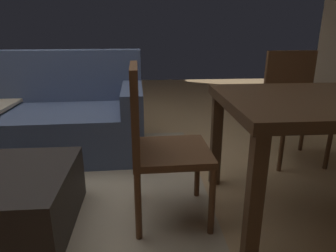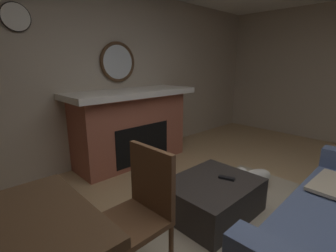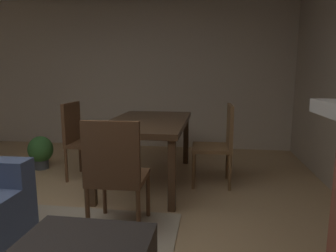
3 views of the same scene
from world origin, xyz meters
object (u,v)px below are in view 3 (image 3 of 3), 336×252
(dining_chair_south, at_px, (220,140))
(dining_chair_north, at_px, (81,136))
(dining_chair_west, at_px, (116,170))
(potted_plant, at_px, (41,151))
(dining_table, at_px, (148,126))

(dining_chair_south, height_order, dining_chair_north, same)
(dining_chair_west, xyz_separation_m, potted_plant, (1.46, 1.53, -0.28))
(dining_table, xyz_separation_m, potted_plant, (0.24, 1.53, -0.41))
(dining_table, height_order, dining_chair_north, dining_chair_north)
(dining_chair_south, relative_size, dining_chair_north, 1.00)
(dining_table, distance_m, dining_chair_north, 0.85)
(dining_chair_west, bearing_deg, dining_chair_north, 34.55)
(dining_table, bearing_deg, dining_chair_south, -89.85)
(dining_table, relative_size, dining_chair_north, 1.79)
(potted_plant, bearing_deg, dining_chair_north, -109.04)
(dining_chair_south, distance_m, potted_plant, 2.40)
(dining_table, bearing_deg, dining_chair_north, 90.11)
(dining_chair_south, height_order, potted_plant, dining_chair_south)
(dining_chair_west, distance_m, potted_plant, 2.14)
(dining_chair_west, height_order, dining_chair_south, same)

